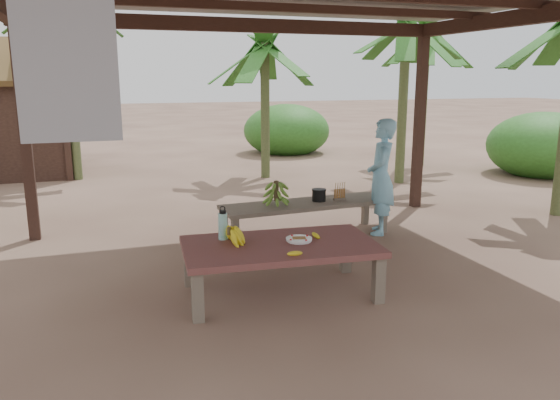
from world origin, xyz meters
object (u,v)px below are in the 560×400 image
object	(u,v)px
cooking_pot	(319,195)
work_table	(280,250)
ripe_banana_bunch	(229,235)
plate	(299,239)
bench	(306,207)
woman	(381,177)
water_flask	(223,225)

from	to	relation	value
cooking_pot	work_table	bearing A→B (deg)	-122.96
ripe_banana_bunch	plate	world-z (taller)	ripe_banana_bunch
bench	cooking_pot	size ratio (longest dim) A/B	12.65
ripe_banana_bunch	woman	xyz separation A→B (m)	(2.37, 1.40, 0.17)
bench	plate	size ratio (longest dim) A/B	8.91
bench	woman	bearing A→B (deg)	-13.84
water_flask	woman	distance (m)	2.69
work_table	cooking_pot	size ratio (longest dim) A/B	10.64
bench	cooking_pot	distance (m)	0.23
ripe_banana_bunch	water_flask	bearing A→B (deg)	96.42
plate	woman	distance (m)	2.32
water_flask	woman	xyz separation A→B (m)	(2.39, 1.23, 0.12)
water_flask	woman	world-z (taller)	woman
woman	ripe_banana_bunch	bearing A→B (deg)	-30.42
bench	ripe_banana_bunch	xyz separation A→B (m)	(-1.40, -1.58, 0.19)
work_table	ripe_banana_bunch	size ratio (longest dim) A/B	6.47
work_table	bench	xyz separation A→B (m)	(0.94, 1.72, -0.04)
work_table	bench	world-z (taller)	work_table
work_table	plate	size ratio (longest dim) A/B	7.50
ripe_banana_bunch	woman	size ratio (longest dim) A/B	0.19
plate	water_flask	distance (m)	0.74
bench	woman	world-z (taller)	woman
water_flask	cooking_pot	world-z (taller)	water_flask
water_flask	cooking_pot	size ratio (longest dim) A/B	1.86
water_flask	plate	bearing A→B (deg)	-24.62
bench	woman	xyz separation A→B (m)	(0.98, -0.18, 0.36)
work_table	water_flask	xyz separation A→B (m)	(-0.47, 0.31, 0.20)
cooking_pot	woman	size ratio (longest dim) A/B	0.12
water_flask	ripe_banana_bunch	bearing A→B (deg)	-83.58
cooking_pot	woman	xyz separation A→B (m)	(0.79, -0.20, 0.23)
bench	ripe_banana_bunch	bearing A→B (deg)	-134.93
woman	bench	bearing A→B (deg)	-71.37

